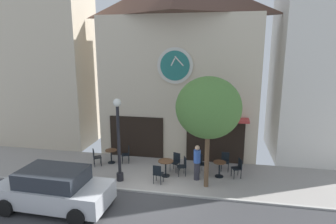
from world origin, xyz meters
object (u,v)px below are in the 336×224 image
cafe_chair_outer (225,160)px  street_lamp (119,140)px  cafe_chair_corner (238,167)px  cafe_chair_near_tree (158,173)px  cafe_table_leftmost (166,165)px  pedestrian_blue (197,162)px  cafe_chair_near_lamp (183,165)px  cafe_chair_right_end (203,162)px  cafe_chair_facing_wall (127,153)px  street_tree (208,108)px  cafe_chair_facing_street (96,156)px  cafe_chair_by_entrance (176,160)px  cafe_table_center_left (219,167)px  cafe_table_center (111,154)px  parked_car_silver (54,189)px

cafe_chair_outer → street_lamp: bearing=-156.3°
cafe_chair_corner → cafe_chair_near_tree: (-3.58, -1.36, 0.00)m
cafe_table_leftmost → pedestrian_blue: size_ratio=0.46×
cafe_chair_near_lamp → cafe_chair_outer: bearing=26.7°
cafe_chair_right_end → cafe_chair_facing_wall: 4.09m
street_tree → cafe_table_leftmost: street_tree is taller
cafe_chair_near_tree → cafe_chair_facing_street: bearing=159.2°
cafe_chair_right_end → cafe_chair_near_tree: same height
street_lamp → cafe_chair_facing_street: (-1.84, 1.38, -1.43)m
street_lamp → cafe_chair_near_lamp: street_lamp is taller
cafe_chair_facing_street → cafe_chair_near_lamp: same height
street_tree → cafe_chair_facing_street: 6.63m
street_tree → street_lamp: bearing=-177.7°
street_tree → cafe_chair_right_end: size_ratio=5.41×
cafe_chair_by_entrance → cafe_chair_right_end: bearing=-0.3°
cafe_chair_near_tree → cafe_table_center_left: bearing=24.8°
cafe_chair_facing_street → cafe_chair_near_tree: 3.88m
cafe_chair_near_lamp → pedestrian_blue: pedestrian_blue is taller
cafe_chair_by_entrance → cafe_chair_outer: size_ratio=1.00×
cafe_chair_by_entrance → cafe_chair_outer: same height
pedestrian_blue → street_lamp: bearing=-167.9°
cafe_chair_corner → cafe_chair_right_end: bearing=173.3°
cafe_table_center → cafe_chair_near_tree: cafe_chair_near_tree is taller
street_tree → cafe_table_center_left: (0.56, 1.11, -3.06)m
street_lamp → cafe_chair_outer: bearing=23.7°
cafe_chair_right_end → cafe_chair_near_tree: (-1.91, -1.56, 0.00)m
cafe_chair_facing_wall → cafe_chair_near_tree: 2.99m
cafe_chair_facing_street → pedestrian_blue: size_ratio=0.54×
cafe_chair_right_end → cafe_chair_outer: 1.20m
cafe_table_leftmost → cafe_chair_near_lamp: bearing=17.5°
cafe_chair_corner → pedestrian_blue: (-1.89, -0.63, 0.33)m
cafe_chair_corner → cafe_chair_near_lamp: bearing=-174.1°
cafe_chair_near_tree → cafe_chair_outer: bearing=35.0°
street_lamp → cafe_chair_by_entrance: size_ratio=4.27×
cafe_chair_corner → cafe_chair_by_entrance: size_ratio=1.00×
cafe_table_leftmost → cafe_chair_near_tree: (-0.20, -0.84, -0.03)m
cafe_chair_corner → pedestrian_blue: bearing=-161.7°
cafe_table_leftmost → cafe_chair_by_entrance: cafe_chair_by_entrance is taller
cafe_chair_outer → pedestrian_blue: (-1.30, -1.36, 0.33)m
cafe_chair_near_tree → cafe_table_center: bearing=147.7°
cafe_chair_facing_wall → cafe_chair_outer: 5.14m
street_tree → parked_car_silver: street_tree is taller
cafe_table_leftmost → cafe_chair_corner: cafe_chair_corner is taller
street_lamp → cafe_chair_near_lamp: 3.32m
cafe_table_center_left → cafe_chair_near_lamp: size_ratio=0.83×
cafe_chair_facing_street → parked_car_silver: 4.01m
cafe_chair_outer → cafe_table_center_left: bearing=-108.0°
cafe_chair_outer → pedestrian_blue: pedestrian_blue is taller
cafe_table_center → cafe_chair_near_tree: size_ratio=0.80×
street_lamp → street_tree: street_tree is taller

